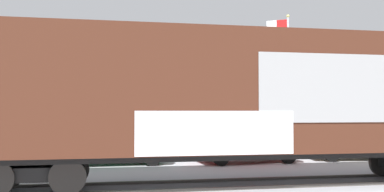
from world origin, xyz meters
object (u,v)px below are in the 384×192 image
Objects in this scene: parked_car_green at (111,142)px; parked_car_tan at (356,139)px; flagpole at (285,66)px; freight_car at (245,95)px; parked_car_red at (246,142)px.

parked_car_tan reaches higher than parked_car_green.
parked_car_tan is (0.90, -5.60, -3.79)m from flagpole.
flagpole is at bearing 61.81° from freight_car.
freight_car is at bearing -141.59° from parked_car_tan.
flagpole is 1.77× the size of parked_car_red.
parked_car_red is (1.68, 5.18, -1.72)m from freight_car.
parked_car_tan is at bearing -1.14° from parked_car_green.
parked_car_red is 5.11m from parked_car_tan.
parked_car_green is at bearing 178.86° from parked_car_tan.
parked_car_green is 5.47m from parked_car_red.
parked_car_tan is (5.11, 0.20, 0.05)m from parked_car_red.
parked_car_tan is (6.79, 5.38, -1.68)m from freight_car.
freight_car is at bearing -118.19° from flagpole.
flagpole is at bearing 99.13° from parked_car_tan.
parked_car_green is 1.04× the size of parked_car_red.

